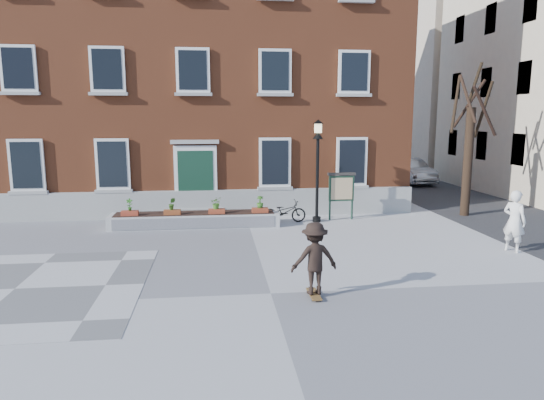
{
  "coord_description": "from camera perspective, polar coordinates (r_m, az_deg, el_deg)",
  "views": [
    {
      "loc": [
        -1.22,
        -10.59,
        4.03
      ],
      "look_at": [
        0.5,
        4.0,
        1.5
      ],
      "focal_mm": 32.0,
      "sensor_mm": 36.0,
      "label": 1
    }
  ],
  "objects": [
    {
      "name": "checker_patch",
      "position": [
        13.17,
        -28.01,
        -9.22
      ],
      "size": [
        6.0,
        6.0,
        0.01
      ],
      "primitive_type": "cube",
      "color": "slate",
      "rests_on": "ground"
    },
    {
      "name": "lamp_post",
      "position": [
        18.56,
        5.39,
        5.12
      ],
      "size": [
        0.4,
        0.4,
        3.93
      ],
      "color": "black",
      "rests_on": "ground"
    },
    {
      "name": "bare_tree",
      "position": [
        21.26,
        22.16,
        5.72
      ],
      "size": [
        1.83,
        1.83,
        6.16
      ],
      "color": "#302015",
      "rests_on": "ground"
    },
    {
      "name": "planter_assembly",
      "position": [
        18.17,
        -9.01,
        -2.18
      ],
      "size": [
        6.2,
        1.12,
        1.15
      ],
      "color": "silver",
      "rests_on": "ground"
    },
    {
      "name": "parked_car",
      "position": [
        30.99,
        15.79,
        3.35
      ],
      "size": [
        1.95,
        4.71,
        1.52
      ],
      "primitive_type": "imported",
      "rotation": [
        0.0,
        0.0,
        0.08
      ],
      "color": "#B1B4B6",
      "rests_on": "ground"
    },
    {
      "name": "brick_building",
      "position": [
        24.68,
        -8.81,
        14.95
      ],
      "size": [
        18.4,
        10.85,
        12.6
      ],
      "color": "brown",
      "rests_on": "ground"
    },
    {
      "name": "ground",
      "position": [
        11.4,
        -0.14,
        -10.94
      ],
      "size": [
        100.0,
        100.0,
        0.0
      ],
      "primitive_type": "plane",
      "color": "#A1A1A3",
      "rests_on": "ground"
    },
    {
      "name": "bystander",
      "position": [
        16.27,
        26.62,
        -2.23
      ],
      "size": [
        0.73,
        0.82,
        1.88
      ],
      "primitive_type": "imported",
      "rotation": [
        0.0,
        0.0,
        2.09
      ],
      "color": "white",
      "rests_on": "ground"
    },
    {
      "name": "skateboarder",
      "position": [
        10.98,
        5.01,
        -6.87
      ],
      "size": [
        1.13,
        0.78,
        1.72
      ],
      "color": "brown",
      "rests_on": "ground"
    },
    {
      "name": "notice_board",
      "position": [
        19.21,
        8.17,
        1.39
      ],
      "size": [
        1.1,
        0.16,
        1.87
      ],
      "color": "#1A3526",
      "rests_on": "ground"
    },
    {
      "name": "side_street",
      "position": [
        36.07,
        26.28,
        13.56
      ],
      "size": [
        15.2,
        36.0,
        14.5
      ],
      "color": "#323234",
      "rests_on": "ground"
    },
    {
      "name": "bicycle",
      "position": [
        18.6,
        1.53,
        -1.38
      ],
      "size": [
        1.69,
        0.72,
        0.86
      ],
      "primitive_type": "imported",
      "rotation": [
        0.0,
        0.0,
        1.66
      ],
      "color": "black",
      "rests_on": "ground"
    }
  ]
}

